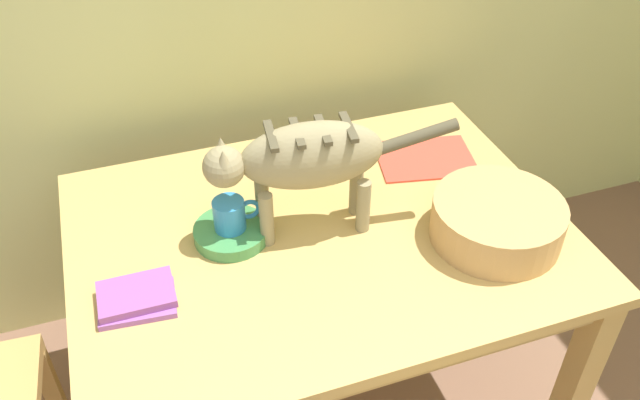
% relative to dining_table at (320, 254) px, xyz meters
% --- Properties ---
extents(dining_table, '(1.29, 0.95, 0.73)m').
position_rel_dining_table_xyz_m(dining_table, '(0.00, 0.00, 0.00)').
color(dining_table, tan).
rests_on(dining_table, ground_plane).
extents(cat, '(0.64, 0.18, 0.32)m').
position_rel_dining_table_xyz_m(cat, '(-0.03, 0.02, 0.30)').
color(cat, '#91845E').
rests_on(cat, dining_table).
extents(saucer_bowl, '(0.19, 0.19, 0.03)m').
position_rel_dining_table_xyz_m(saucer_bowl, '(-0.23, 0.05, 0.10)').
color(saucer_bowl, '#418A4B').
rests_on(saucer_bowl, dining_table).
extents(coffee_mug, '(0.12, 0.08, 0.08)m').
position_rel_dining_table_xyz_m(coffee_mug, '(-0.22, 0.05, 0.16)').
color(coffee_mug, '#2D81C5').
rests_on(coffee_mug, saucer_bowl).
extents(magazine, '(0.32, 0.27, 0.01)m').
position_rel_dining_table_xyz_m(magazine, '(0.40, 0.20, 0.09)').
color(magazine, '#E34435').
rests_on(magazine, dining_table).
extents(book_stack, '(0.18, 0.14, 0.04)m').
position_rel_dining_table_xyz_m(book_stack, '(-0.48, -0.11, 0.10)').
color(book_stack, '#9354A5').
rests_on(book_stack, dining_table).
extents(wicker_basket, '(0.33, 0.33, 0.11)m').
position_rel_dining_table_xyz_m(wicker_basket, '(0.42, -0.17, 0.14)').
color(wicker_basket, tan).
rests_on(wicker_basket, dining_table).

